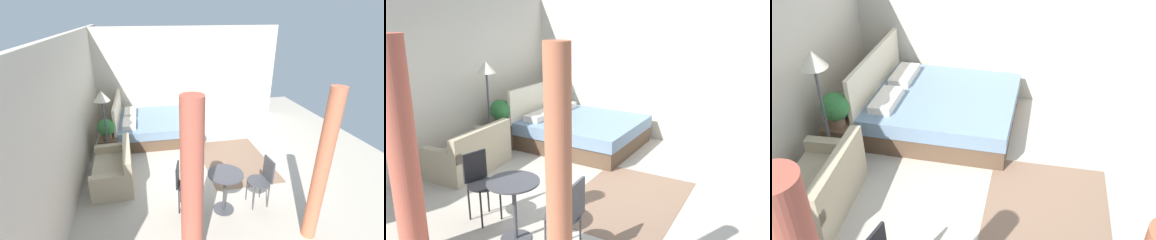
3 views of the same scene
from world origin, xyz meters
TOP-DOWN VIEW (x-y plane):
  - ground_plane at (0.00, 0.00)m, footprint 8.45×8.65m
  - wall_back at (0.00, 2.82)m, footprint 8.45×0.12m
  - wall_right at (2.72, 0.00)m, footprint 0.12×5.65m
  - area_rug at (-0.14, -0.57)m, footprint 2.05×1.49m
  - bed at (1.59, 1.13)m, footprint 1.94×2.20m
  - couch at (-0.43, 2.11)m, footprint 1.38×0.81m
  - nightstand at (0.70, 2.31)m, footprint 0.54×0.42m
  - potted_plant at (0.60, 2.32)m, footprint 0.39×0.39m
  - vase at (0.82, 2.32)m, footprint 0.11×0.11m
  - floor_lamp at (0.25, 2.28)m, footprint 0.33×0.33m
  - balcony_table at (-1.67, 0.20)m, footprint 0.60×0.60m
  - cafe_chair_near_window at (-1.49, 0.89)m, footprint 0.49×0.49m
  - cafe_chair_near_couch at (-1.63, -0.52)m, footprint 0.42×0.42m
  - curtain_left at (-2.47, -0.93)m, footprint 0.20×0.20m
  - curtain_right at (-2.47, 0.93)m, footprint 0.30×0.30m

SIDE VIEW (x-z plane):
  - ground_plane at x=0.00m, z-range -0.02..0.00m
  - area_rug at x=-0.14m, z-range 0.00..0.01m
  - nightstand at x=0.70m, z-range 0.00..0.49m
  - couch at x=-0.43m, z-range -0.12..0.66m
  - bed at x=1.59m, z-range -0.28..0.87m
  - balcony_table at x=-1.67m, z-range 0.14..0.89m
  - cafe_chair_near_window at x=-1.49m, z-range 0.11..0.99m
  - cafe_chair_near_couch at x=-1.63m, z-range 0.10..1.01m
  - vase at x=0.82m, z-range 0.49..0.66m
  - potted_plant at x=0.60m, z-range 0.52..1.01m
  - curtain_left at x=-2.47m, z-range 0.00..2.40m
  - curtain_right at x=-2.47m, z-range 0.00..2.40m
  - wall_back at x=0.00m, z-range 0.00..2.87m
  - wall_right at x=2.72m, z-range 0.00..2.87m
  - floor_lamp at x=0.25m, z-range 0.63..2.38m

